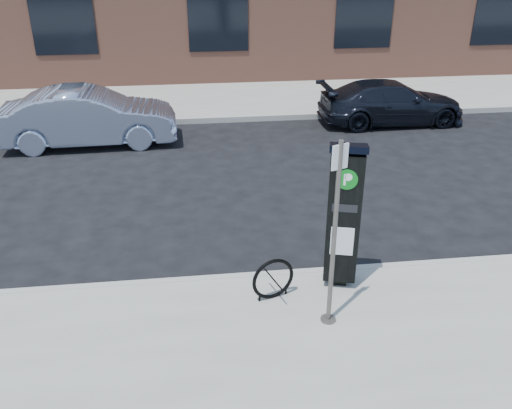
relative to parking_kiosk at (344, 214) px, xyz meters
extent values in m
plane|color=black|center=(-0.98, 0.35, -1.27)|extent=(120.00, 120.00, 0.00)
cube|color=gray|center=(-0.98, 14.35, -1.20)|extent=(60.00, 12.00, 0.15)
cube|color=#9E9B93|center=(-0.98, 0.33, -1.20)|extent=(60.00, 0.12, 0.16)
cube|color=#9E9B93|center=(-0.98, 8.37, -1.20)|extent=(60.00, 0.12, 0.16)
cube|color=black|center=(0.00, 0.00, -1.07)|extent=(0.28, 0.28, 0.11)
cube|color=black|center=(0.00, 0.00, -0.04)|extent=(0.54, 0.50, 1.94)
cube|color=black|center=(0.00, 0.00, 0.98)|extent=(0.60, 0.56, 0.18)
cylinder|color=#075C14|center=(-0.05, -0.19, 0.61)|extent=(0.28, 0.09, 0.29)
cube|color=white|center=(-0.05, -0.19, 0.61)|extent=(0.10, 0.04, 0.16)
cube|color=silver|center=(-0.05, -0.19, -0.32)|extent=(0.31, 0.09, 0.43)
cube|color=black|center=(-0.05, -0.19, 0.19)|extent=(0.33, 0.10, 0.11)
cylinder|color=#58544E|center=(-0.37, -0.88, -1.11)|extent=(0.20, 0.20, 0.03)
cylinder|color=#58544E|center=(-0.37, -0.88, 0.14)|extent=(0.06, 0.06, 2.54)
cube|color=silver|center=(-0.37, -0.88, 1.21)|extent=(0.21, 0.11, 0.30)
torus|color=black|center=(-1.03, -0.28, -0.81)|extent=(0.62, 0.24, 0.63)
cylinder|color=black|center=(-1.22, -0.34, -1.06)|extent=(0.03, 0.03, 0.12)
cylinder|color=black|center=(-0.83, -0.22, -1.06)|extent=(0.03, 0.03, 0.12)
imported|color=#9BA9C6|center=(-4.58, 6.98, -0.57)|extent=(4.34, 1.65, 1.41)
imported|color=black|center=(3.54, 7.75, -0.68)|extent=(4.11, 1.74, 1.18)
camera|label=1|loc=(-2.03, -6.51, 3.47)|focal=38.00mm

